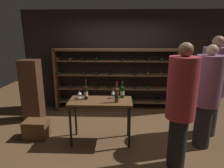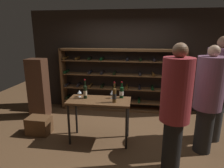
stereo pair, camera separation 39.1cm
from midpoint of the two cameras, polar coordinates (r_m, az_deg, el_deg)
name	(u,v)px [view 1 (the left image)]	position (r m, az deg, el deg)	size (l,w,h in m)	color
ground_plane	(122,137)	(4.18, 0.09, -15.41)	(9.44, 9.44, 0.00)	brown
back_wall	(121,61)	(5.38, 0.73, 6.74)	(5.33, 0.10, 2.70)	black
wine_rack	(116,80)	(5.28, -1.05, 1.05)	(3.32, 0.32, 1.71)	brown
tasting_table	(101,105)	(3.75, -6.37, -6.34)	(1.20, 0.55, 0.86)	brown
person_host_in_suit	(181,102)	(3.01, 16.18, -5.28)	(0.44, 0.44, 1.98)	black
person_guest_plum_blouse	(213,83)	(4.30, 25.34, 0.28)	(0.51, 0.52, 2.05)	#2E2E2E
person_guest_khaki	(207,93)	(3.78, 23.54, -2.48)	(0.47, 0.47, 1.92)	black
wine_crate	(37,129)	(4.44, -23.75, -12.10)	(0.48, 0.34, 0.37)	brown
display_cabinet	(32,90)	(5.18, -24.56, -1.76)	(0.44, 0.36, 1.50)	#4C2D1E
wine_bottle_gold_foil	(86,92)	(3.77, -10.67, -2.47)	(0.07, 0.07, 0.38)	black
wine_bottle_green_slim	(122,92)	(3.81, 0.06, -2.32)	(0.08, 0.08, 0.33)	black
wine_bottle_red_label	(117,95)	(3.55, -1.78, -3.23)	(0.08, 0.08, 0.39)	#4C3314
wine_glass_stemmed_right	(80,93)	(3.88, -12.41, -2.65)	(0.09, 0.09, 0.14)	silver
wine_glass_stemmed_center	(113,93)	(3.76, -2.65, -2.59)	(0.08, 0.08, 0.16)	silver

